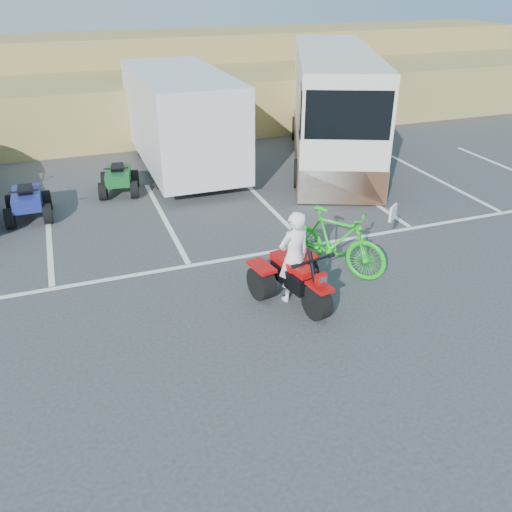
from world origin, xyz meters
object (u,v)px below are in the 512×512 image
object	(u,v)px
red_trike_atv	(297,302)
quad_atv_green	(120,193)
green_dirt_bike	(335,241)
quad_atv_blue	(31,218)
rv_motorhome	(332,112)
cargo_trailer	(181,118)
rider	(294,257)

from	to	relation	value
red_trike_atv	quad_atv_green	world-z (taller)	red_trike_atv
green_dirt_bike	quad_atv_blue	size ratio (longest dim) A/B	1.56
rv_motorhome	quad_atv_blue	world-z (taller)	rv_motorhome
quad_atv_green	cargo_trailer	bearing A→B (deg)	45.05
quad_atv_blue	quad_atv_green	size ratio (longest dim) A/B	1.03
quad_atv_green	green_dirt_bike	bearing A→B (deg)	-49.79
rider	cargo_trailer	bearing A→B (deg)	-100.26
cargo_trailer	green_dirt_bike	bearing A→B (deg)	-80.03
green_dirt_bike	quad_atv_blue	bearing A→B (deg)	102.39
quad_atv_blue	quad_atv_green	distance (m)	2.52
rv_motorhome	quad_atv_blue	xyz separation A→B (m)	(-9.33, -2.21, -1.41)
rider	quad_atv_blue	xyz separation A→B (m)	(-4.59, 5.64, -0.87)
red_trike_atv	cargo_trailer	distance (m)	8.45
quad_atv_green	red_trike_atv	bearing A→B (deg)	-61.25
quad_atv_green	rider	bearing A→B (deg)	-61.09
quad_atv_blue	quad_atv_green	world-z (taller)	quad_atv_blue
rider	green_dirt_bike	world-z (taller)	rider
green_dirt_bike	rider	bearing A→B (deg)	173.15
quad_atv_green	rv_motorhome	bearing A→B (deg)	19.75
quad_atv_blue	quad_atv_green	bearing A→B (deg)	23.61
cargo_trailer	rv_motorhome	world-z (taller)	rv_motorhome
red_trike_atv	quad_atv_blue	distance (m)	7.40
quad_atv_blue	cargo_trailer	bearing A→B (deg)	29.54
red_trike_atv	quad_atv_blue	size ratio (longest dim) A/B	1.20
rider	quad_atv_green	bearing A→B (deg)	-82.18
green_dirt_bike	quad_atv_blue	distance (m)	7.64
rider	cargo_trailer	size ratio (longest dim) A/B	0.28
rider	quad_atv_green	size ratio (longest dim) A/B	1.28
rider	cargo_trailer	world-z (taller)	cargo_trailer
rider	cargo_trailer	distance (m)	8.19
green_dirt_bike	quad_atv_green	xyz separation A→B (m)	(-3.46, 5.95, -0.66)
green_dirt_bike	rv_motorhome	xyz separation A→B (m)	(3.55, 7.16, 0.75)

